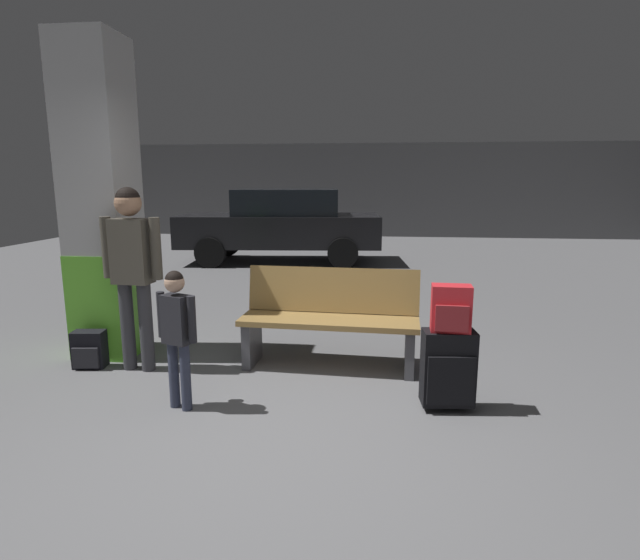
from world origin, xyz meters
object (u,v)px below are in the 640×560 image
object	(u,v)px
structural_pillar	(102,203)
backpack_bright	(451,309)
bench	(330,319)
parked_car_far	(282,223)
child	(177,325)
suitcase	(448,368)
backpack_dark_floor	(89,350)
adult	(132,260)

from	to	relation	value
structural_pillar	backpack_bright	bearing A→B (deg)	-16.78
bench	parked_car_far	distance (m)	6.24
child	parked_car_far	size ratio (longest dim) A/B	0.25
backpack_bright	suitcase	bearing A→B (deg)	27.54
backpack_bright	backpack_dark_floor	distance (m)	3.22
bench	parked_car_far	xyz separation A→B (m)	(-1.59, 6.02, 0.36)
structural_pillar	backpack_bright	size ratio (longest dim) A/B	8.74
adult	parked_car_far	distance (m)	6.32
suitcase	adult	world-z (taller)	adult
bench	child	bearing A→B (deg)	-134.95
backpack_dark_floor	bench	bearing A→B (deg)	8.03
backpack_bright	child	xyz separation A→B (m)	(-1.97, -0.21, -0.13)
child	structural_pillar	bearing A→B (deg)	135.14
suitcase	parked_car_far	xyz separation A→B (m)	(-2.54, 6.84, 0.48)
structural_pillar	bench	distance (m)	2.41
backpack_bright	parked_car_far	bearing A→B (deg)	110.35
structural_pillar	suitcase	size ratio (longest dim) A/B	4.92
structural_pillar	child	bearing A→B (deg)	-44.86
structural_pillar	backpack_dark_floor	xyz separation A→B (m)	(0.01, -0.43, -1.31)
bench	backpack_dark_floor	xyz separation A→B (m)	(-2.17, -0.31, -0.28)
suitcase	backpack_dark_floor	size ratio (longest dim) A/B	1.78
backpack_bright	child	world-z (taller)	child
parked_car_far	structural_pillar	bearing A→B (deg)	-95.74
structural_pillar	adult	distance (m)	0.79
child	parked_car_far	bearing A→B (deg)	94.56
child	adult	xyz separation A→B (m)	(-0.68, 0.73, 0.36)
structural_pillar	child	xyz separation A→B (m)	(1.16, -1.15, -0.83)
parked_car_far	adult	bearing A→B (deg)	-91.07
suitcase	adult	size ratio (longest dim) A/B	0.37
structural_pillar	child	world-z (taller)	structural_pillar
suitcase	child	world-z (taller)	child
backpack_dark_floor	parked_car_far	xyz separation A→B (m)	(0.59, 6.33, 0.64)
backpack_dark_floor	parked_car_far	distance (m)	6.39
backpack_dark_floor	backpack_bright	bearing A→B (deg)	-9.34
child	adult	distance (m)	1.06
bench	backpack_dark_floor	bearing A→B (deg)	-171.97
suitcase	parked_car_far	distance (m)	7.31
suitcase	adult	bearing A→B (deg)	168.92
bench	adult	distance (m)	1.82
bench	backpack_bright	bearing A→B (deg)	-40.77
structural_pillar	bench	world-z (taller)	structural_pillar
backpack_dark_floor	child	bearing A→B (deg)	-32.05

